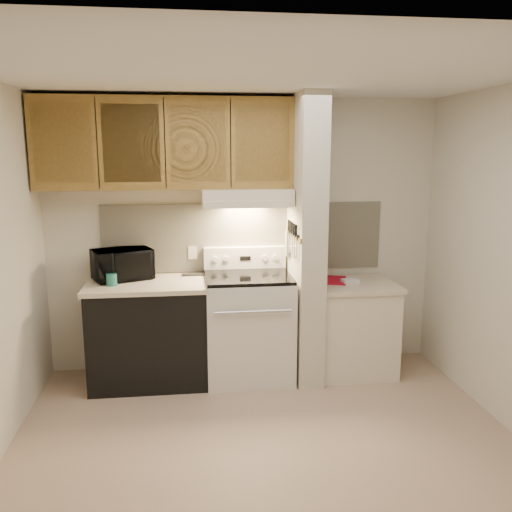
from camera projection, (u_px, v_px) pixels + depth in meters
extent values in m
plane|color=tan|center=(267.00, 443.00, 3.83)|extent=(3.60, 3.60, 0.00)
plane|color=white|center=(269.00, 73.00, 3.34)|extent=(3.60, 3.60, 0.00)
cube|color=beige|center=(244.00, 235.00, 5.04)|extent=(3.60, 2.50, 0.02)
cube|color=beige|center=(244.00, 237.00, 5.04)|extent=(2.60, 0.02, 0.63)
cube|color=silver|center=(248.00, 328.00, 4.86)|extent=(0.76, 0.65, 0.92)
cube|color=black|center=(253.00, 336.00, 4.55)|extent=(0.50, 0.01, 0.30)
cylinder|color=silver|center=(253.00, 312.00, 4.47)|extent=(0.65, 0.02, 0.02)
cube|color=black|center=(248.00, 277.00, 4.77)|extent=(0.74, 0.64, 0.03)
cube|color=silver|center=(245.00, 257.00, 5.02)|extent=(0.76, 0.08, 0.20)
cube|color=black|center=(245.00, 258.00, 4.98)|extent=(0.10, 0.01, 0.04)
cylinder|color=silver|center=(215.00, 259.00, 4.95)|extent=(0.05, 0.02, 0.05)
cylinder|color=silver|center=(226.00, 259.00, 4.96)|extent=(0.05, 0.02, 0.05)
cylinder|color=silver|center=(265.00, 258.00, 5.00)|extent=(0.05, 0.02, 0.05)
cylinder|color=silver|center=(275.00, 258.00, 5.02)|extent=(0.05, 0.02, 0.05)
cube|color=black|center=(149.00, 334.00, 4.77)|extent=(1.00, 0.63, 0.87)
cube|color=beige|center=(147.00, 284.00, 4.68)|extent=(1.04, 0.67, 0.04)
cube|color=black|center=(193.00, 275.00, 4.92)|extent=(0.20, 0.07, 0.01)
cylinder|color=#216D62|center=(112.00, 280.00, 4.55)|extent=(0.10, 0.10, 0.10)
cube|color=beige|center=(193.00, 253.00, 4.99)|extent=(0.08, 0.01, 0.12)
imported|color=black|center=(122.00, 264.00, 4.76)|extent=(0.58, 0.49, 0.27)
cube|color=beige|center=(306.00, 240.00, 4.77)|extent=(0.22, 0.70, 2.50)
cube|color=olive|center=(293.00, 235.00, 4.74)|extent=(0.01, 0.70, 0.04)
cube|color=black|center=(293.00, 234.00, 4.69)|extent=(0.02, 0.42, 0.04)
cube|color=silver|center=(296.00, 248.00, 4.54)|extent=(0.01, 0.03, 0.16)
cylinder|color=black|center=(296.00, 231.00, 4.51)|extent=(0.02, 0.02, 0.10)
cube|color=silver|center=(294.00, 248.00, 4.62)|extent=(0.01, 0.04, 0.18)
cylinder|color=black|center=(294.00, 229.00, 4.59)|extent=(0.02, 0.02, 0.10)
cube|color=silver|center=(292.00, 247.00, 4.71)|extent=(0.01, 0.04, 0.20)
cylinder|color=black|center=(292.00, 228.00, 4.69)|extent=(0.02, 0.02, 0.10)
cube|color=silver|center=(290.00, 243.00, 4.78)|extent=(0.01, 0.04, 0.16)
cylinder|color=black|center=(290.00, 226.00, 4.76)|extent=(0.02, 0.02, 0.10)
cube|color=silver|center=(288.00, 243.00, 4.88)|extent=(0.01, 0.04, 0.18)
cylinder|color=black|center=(289.00, 225.00, 4.83)|extent=(0.02, 0.02, 0.10)
cube|color=gray|center=(287.00, 243.00, 4.93)|extent=(0.03, 0.10, 0.23)
cube|color=beige|center=(353.00, 330.00, 4.99)|extent=(0.70, 0.60, 0.81)
cube|color=beige|center=(355.00, 285.00, 4.90)|extent=(0.74, 0.64, 0.04)
cube|color=#B40D23|center=(332.00, 280.00, 4.98)|extent=(0.33, 0.39, 0.01)
cube|color=white|center=(350.00, 281.00, 4.87)|extent=(0.16, 0.12, 0.04)
cube|color=beige|center=(246.00, 197.00, 4.76)|extent=(0.78, 0.44, 0.15)
cube|color=beige|center=(249.00, 204.00, 4.56)|extent=(0.78, 0.04, 0.06)
cube|color=olive|center=(166.00, 144.00, 4.63)|extent=(2.18, 0.33, 0.77)
cube|color=olive|center=(62.00, 143.00, 4.37)|extent=(0.46, 0.01, 0.63)
cube|color=black|center=(97.00, 143.00, 4.40)|extent=(0.01, 0.01, 0.73)
cube|color=olive|center=(131.00, 143.00, 4.44)|extent=(0.46, 0.01, 0.63)
cube|color=black|center=(165.00, 143.00, 4.47)|extent=(0.01, 0.01, 0.73)
cube|color=olive|center=(198.00, 143.00, 4.50)|extent=(0.46, 0.01, 0.63)
cube|color=black|center=(231.00, 143.00, 4.54)|extent=(0.01, 0.01, 0.73)
cube|color=olive|center=(263.00, 143.00, 4.57)|extent=(0.46, 0.01, 0.63)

